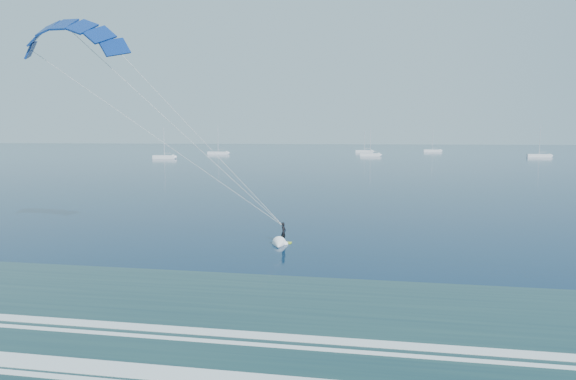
# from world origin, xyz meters

# --- Properties ---
(kitesurfer_rig) EXTENTS (19.33, 9.91, 17.46)m
(kitesurfer_rig) POSITION_xyz_m (-9.33, 24.48, 8.76)
(kitesurfer_rig) COLOR #B5D619
(kitesurfer_rig) RESTS_ON ground
(sailboat_0) EXTENTS (8.17, 2.40, 11.19)m
(sailboat_0) POSITION_xyz_m (-71.41, 162.35, 0.68)
(sailboat_0) COLOR white
(sailboat_0) RESTS_ON ground
(sailboat_1) EXTENTS (9.18, 2.40, 12.54)m
(sailboat_1) POSITION_xyz_m (-64.94, 204.53, 0.69)
(sailboat_1) COLOR white
(sailboat_1) RESTS_ON ground
(sailboat_2) EXTENTS (8.19, 2.40, 11.11)m
(sailboat_2) POSITION_xyz_m (-2.59, 236.89, 0.68)
(sailboat_2) COLOR white
(sailboat_2) RESTS_ON ground
(sailboat_3) EXTENTS (7.94, 2.40, 11.12)m
(sailboat_3) POSITION_xyz_m (0.99, 196.18, 0.68)
(sailboat_3) COLOR white
(sailboat_3) RESTS_ON ground
(sailboat_4) EXTENTS (8.49, 2.40, 11.58)m
(sailboat_4) POSITION_xyz_m (30.32, 252.25, 0.68)
(sailboat_4) COLOR white
(sailboat_4) RESTS_ON ground
(sailboat_5) EXTENTS (8.62, 2.40, 11.78)m
(sailboat_5) POSITION_xyz_m (64.51, 198.27, 0.68)
(sailboat_5) COLOR white
(sailboat_5) RESTS_ON ground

